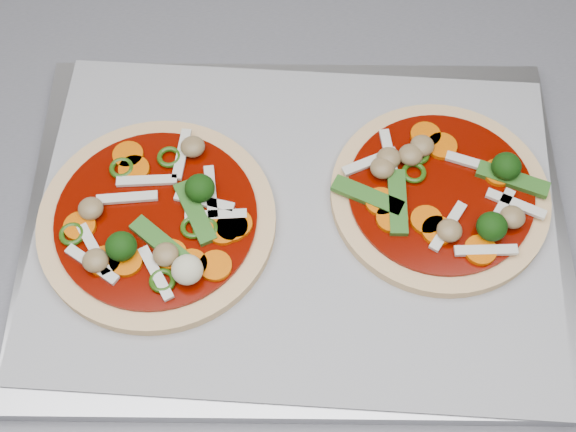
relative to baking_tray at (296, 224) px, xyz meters
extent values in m
cube|color=silver|center=(0.38, 0.06, -0.48)|extent=(3.60, 0.60, 0.86)
cube|color=#98989E|center=(0.00, 0.00, 0.00)|extent=(0.47, 0.38, 0.01)
cube|color=#9B9BA0|center=(0.00, 0.00, 0.01)|extent=(0.46, 0.38, 0.00)
cylinder|color=tan|center=(-0.11, 0.01, 0.01)|extent=(0.20, 0.20, 0.01)
cylinder|color=#6C0900|center=(-0.11, 0.01, 0.02)|extent=(0.17, 0.17, 0.00)
torus|color=#21480C|center=(-0.09, 0.06, 0.03)|extent=(0.03, 0.03, 0.00)
cube|color=silver|center=(-0.16, -0.03, 0.03)|extent=(0.04, 0.04, 0.00)
cylinder|color=#EF6500|center=(-0.06, -0.01, 0.02)|extent=(0.03, 0.03, 0.00)
ellipsoid|color=brown|center=(-0.16, -0.03, 0.03)|extent=(0.02, 0.02, 0.01)
torus|color=#21480C|center=(-0.07, -0.01, 0.03)|extent=(0.03, 0.03, 0.00)
cylinder|color=#EF6500|center=(-0.10, -0.03, 0.02)|extent=(0.03, 0.03, 0.00)
torus|color=#21480C|center=(-0.11, -0.05, 0.03)|extent=(0.02, 0.02, 0.00)
ellipsoid|color=brown|center=(-0.10, -0.03, 0.03)|extent=(0.03, 0.03, 0.01)
cube|color=silver|center=(-0.16, -0.01, 0.03)|extent=(0.03, 0.05, 0.00)
cube|color=silver|center=(-0.06, 0.00, 0.03)|extent=(0.05, 0.01, 0.00)
torus|color=#21480C|center=(-0.13, 0.06, 0.03)|extent=(0.03, 0.03, 0.00)
cube|color=silver|center=(-0.11, 0.04, 0.03)|extent=(0.05, 0.01, 0.00)
cylinder|color=#EF6500|center=(-0.05, -0.01, 0.02)|extent=(0.03, 0.03, 0.00)
cube|color=silver|center=(-0.13, 0.03, 0.03)|extent=(0.05, 0.01, 0.00)
cylinder|color=#EF6500|center=(-0.13, 0.07, 0.02)|extent=(0.03, 0.03, 0.00)
cube|color=#315F1B|center=(-0.08, 0.01, 0.03)|extent=(0.03, 0.06, 0.00)
cylinder|color=#EF6500|center=(-0.05, -0.01, 0.02)|extent=(0.04, 0.04, 0.00)
cube|color=silver|center=(-0.07, 0.02, 0.03)|extent=(0.05, 0.03, 0.00)
cylinder|color=#EF6500|center=(-0.07, -0.04, 0.02)|extent=(0.04, 0.04, 0.00)
ellipsoid|color=#143B0E|center=(-0.14, -0.02, 0.03)|extent=(0.03, 0.03, 0.02)
ellipsoid|color=brown|center=(-0.07, 0.07, 0.03)|extent=(0.02, 0.02, 0.01)
cube|color=#315F1B|center=(-0.11, -0.02, 0.03)|extent=(0.05, 0.05, 0.00)
cylinder|color=#EF6500|center=(-0.08, -0.04, 0.02)|extent=(0.04, 0.04, 0.00)
cylinder|color=#EF6500|center=(-0.17, 0.01, 0.02)|extent=(0.03, 0.03, 0.00)
cube|color=silver|center=(-0.11, -0.04, 0.03)|extent=(0.02, 0.05, 0.00)
cube|color=silver|center=(-0.08, 0.06, 0.03)|extent=(0.02, 0.05, 0.00)
torus|color=#21480C|center=(-0.17, 0.00, 0.03)|extent=(0.02, 0.02, 0.00)
ellipsoid|color=brown|center=(-0.16, 0.02, 0.03)|extent=(0.02, 0.02, 0.01)
cube|color=silver|center=(-0.06, 0.02, 0.03)|extent=(0.01, 0.05, 0.00)
ellipsoid|color=beige|center=(-0.09, -0.04, 0.03)|extent=(0.03, 0.03, 0.02)
cylinder|color=#EF6500|center=(-0.13, -0.03, 0.02)|extent=(0.04, 0.04, 0.00)
torus|color=#21480C|center=(-0.08, 0.00, 0.03)|extent=(0.02, 0.02, 0.00)
ellipsoid|color=#143B0E|center=(-0.07, 0.02, 0.03)|extent=(0.03, 0.03, 0.02)
cylinder|color=#EF6500|center=(-0.12, 0.05, 0.02)|extent=(0.03, 0.03, 0.00)
cylinder|color=#EF6500|center=(-0.15, -0.02, 0.02)|extent=(0.03, 0.03, 0.00)
cylinder|color=tan|center=(0.12, 0.00, 0.01)|extent=(0.24, 0.24, 0.01)
cylinder|color=#6C0900|center=(0.12, 0.00, 0.02)|extent=(0.20, 0.20, 0.00)
cube|color=silver|center=(0.15, 0.02, 0.02)|extent=(0.05, 0.03, 0.00)
cylinder|color=#EF6500|center=(0.10, -0.02, 0.02)|extent=(0.03, 0.03, 0.00)
ellipsoid|color=brown|center=(0.11, 0.04, 0.03)|extent=(0.02, 0.02, 0.01)
cylinder|color=#EF6500|center=(0.13, -0.05, 0.02)|extent=(0.03, 0.03, 0.00)
cylinder|color=#EF6500|center=(0.11, -0.03, 0.02)|extent=(0.03, 0.03, 0.00)
cylinder|color=#EF6500|center=(0.17, 0.01, 0.02)|extent=(0.03, 0.03, 0.00)
cylinder|color=#EF6500|center=(0.13, 0.04, 0.02)|extent=(0.04, 0.04, 0.00)
cube|color=silver|center=(0.08, 0.04, 0.02)|extent=(0.01, 0.05, 0.00)
ellipsoid|color=brown|center=(0.08, 0.03, 0.03)|extent=(0.03, 0.03, 0.01)
cube|color=silver|center=(0.07, 0.04, 0.02)|extent=(0.05, 0.02, 0.00)
ellipsoid|color=#143B0E|center=(0.14, -0.04, 0.03)|extent=(0.03, 0.03, 0.02)
ellipsoid|color=brown|center=(0.11, -0.04, 0.03)|extent=(0.02, 0.02, 0.01)
ellipsoid|color=brown|center=(0.10, 0.04, 0.03)|extent=(0.03, 0.03, 0.01)
cube|color=silver|center=(0.17, -0.02, 0.02)|extent=(0.04, 0.03, 0.00)
cube|color=#315F1B|center=(0.08, 0.00, 0.02)|extent=(0.02, 0.06, 0.00)
cylinder|color=#EF6500|center=(0.07, -0.02, 0.02)|extent=(0.04, 0.04, 0.00)
cube|color=silver|center=(0.14, -0.06, 0.02)|extent=(0.05, 0.01, 0.00)
ellipsoid|color=brown|center=(0.07, 0.03, 0.03)|extent=(0.03, 0.03, 0.01)
torus|color=#21480C|center=(0.10, 0.02, 0.02)|extent=(0.02, 0.02, 0.00)
cylinder|color=#EF6500|center=(0.07, 0.00, 0.02)|extent=(0.03, 0.03, 0.00)
cube|color=silver|center=(0.16, -0.03, 0.02)|extent=(0.04, 0.04, 0.00)
ellipsoid|color=brown|center=(0.16, -0.03, 0.03)|extent=(0.02, 0.02, 0.01)
cube|color=#315F1B|center=(0.18, 0.00, 0.02)|extent=(0.06, 0.04, 0.00)
ellipsoid|color=#143B0E|center=(0.17, 0.01, 0.03)|extent=(0.03, 0.03, 0.02)
cube|color=silver|center=(0.11, -0.03, 0.02)|extent=(0.04, 0.04, 0.00)
cylinder|color=#EF6500|center=(0.12, 0.06, 0.02)|extent=(0.03, 0.03, 0.00)
cube|color=#315F1B|center=(0.06, 0.00, 0.02)|extent=(0.06, 0.04, 0.00)
torus|color=#21480C|center=(0.11, 0.04, 0.02)|extent=(0.03, 0.03, 0.00)
camera|label=1|loc=(-0.05, -0.30, 0.57)|focal=50.00mm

